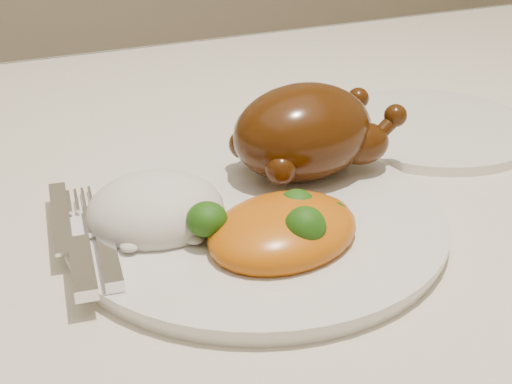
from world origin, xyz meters
name	(u,v)px	position (x,y,z in m)	size (l,w,h in m)	color
dining_table	(208,308)	(0.00, 0.00, 0.67)	(1.60, 0.90, 0.76)	brown
tablecloth	(205,239)	(0.00, 0.00, 0.74)	(1.73, 1.03, 0.18)	beige
dinner_plate	(256,221)	(0.03, -0.05, 0.77)	(0.30, 0.30, 0.01)	silver
side_plate	(429,128)	(0.28, 0.06, 0.77)	(0.22, 0.22, 0.01)	silver
roast_chicken	(307,131)	(0.10, 0.01, 0.82)	(0.17, 0.11, 0.08)	#411E07
rice_mound	(156,211)	(-0.05, -0.03, 0.79)	(0.12, 0.12, 0.06)	white
mac_and_cheese	(288,227)	(0.03, -0.09, 0.79)	(0.15, 0.13, 0.05)	#CF6C0D
cutlery	(87,245)	(-0.11, -0.05, 0.79)	(0.05, 0.18, 0.01)	silver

